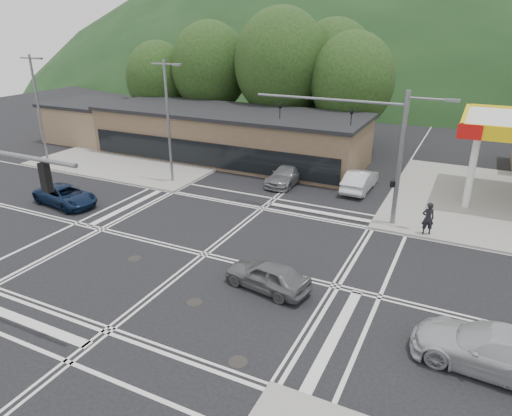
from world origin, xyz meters
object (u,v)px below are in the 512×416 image
at_px(car_queue_b, 348,161).
at_px(pedestrian, 428,218).
at_px(car_silver_east, 497,350).
at_px(car_queue_a, 360,180).
at_px(car_blue_west, 66,196).
at_px(car_northbound, 287,175).
at_px(car_grey_center, 267,275).

bearing_deg(car_queue_b, pedestrian, 126.73).
bearing_deg(car_silver_east, car_queue_a, -147.65).
height_order(car_queue_a, car_queue_b, car_queue_a).
height_order(car_queue_a, pedestrian, pedestrian).
relative_size(car_blue_west, car_northbound, 0.99).
xyz_separation_m(car_queue_b, car_northbound, (-3.17, -5.45, -0.04)).
xyz_separation_m(car_silver_east, car_queue_a, (-8.90, 16.36, -0.05)).
xyz_separation_m(car_silver_east, car_queue_b, (-11.08, 20.92, -0.09)).
xyz_separation_m(car_grey_center, car_silver_east, (9.36, -1.29, 0.13)).
relative_size(car_blue_west, car_queue_a, 1.02).
xyz_separation_m(car_grey_center, car_queue_a, (0.45, 15.06, 0.07)).
height_order(car_blue_west, car_queue_b, car_queue_b).
bearing_deg(pedestrian, car_blue_west, -7.88).
distance_m(car_blue_west, pedestrian, 22.99).
bearing_deg(car_silver_east, car_northbound, -133.57).
height_order(car_grey_center, car_queue_b, car_queue_b).
xyz_separation_m(car_queue_b, pedestrian, (7.54, -10.56, 0.37)).
xyz_separation_m(car_blue_west, car_grey_center, (16.49, -3.55, 0.03)).
distance_m(car_grey_center, car_silver_east, 9.45).
height_order(car_silver_east, pedestrian, pedestrian).
xyz_separation_m(car_blue_west, car_queue_a, (16.95, 11.51, 0.11)).
distance_m(car_grey_center, car_queue_b, 19.70).
bearing_deg(car_queue_a, pedestrian, 133.18).
height_order(car_blue_west, car_northbound, car_northbound).
xyz_separation_m(car_blue_west, pedestrian, (22.32, 5.51, 0.44)).
bearing_deg(car_blue_west, car_northbound, -39.38).
bearing_deg(car_queue_b, car_silver_east, 119.10).
height_order(car_queue_b, pedestrian, pedestrian).
xyz_separation_m(car_queue_a, car_queue_b, (-2.18, 4.56, -0.03)).
bearing_deg(car_blue_west, car_grey_center, -94.00).
xyz_separation_m(car_blue_west, car_silver_east, (25.85, -4.84, 0.16)).
relative_size(car_grey_center, car_silver_east, 0.72).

